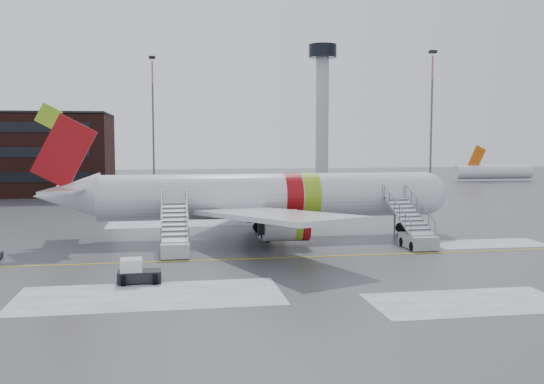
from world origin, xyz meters
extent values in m
plane|color=#494C4F|center=(0.00, 0.00, 0.00)|extent=(260.00, 260.00, 0.00)
cylinder|color=silver|center=(3.31, 8.35, 3.50)|extent=(28.00, 3.80, 3.80)
sphere|color=silver|center=(17.31, 8.35, 3.50)|extent=(3.80, 3.80, 3.80)
cube|color=black|center=(18.36, 8.35, 4.00)|extent=(1.09, 1.60, 0.97)
cone|color=silver|center=(-13.09, 8.35, 3.75)|extent=(5.20, 3.72, 3.72)
cube|color=maroon|center=(-13.19, 8.35, 7.30)|extent=(5.27, 0.30, 6.09)
cube|color=#8BBC1E|center=(-14.29, 8.35, 10.10)|extent=(2.16, 0.26, 2.16)
cube|color=silver|center=(-12.89, 10.95, 4.40)|extent=(3.07, 4.85, 0.18)
cube|color=silver|center=(-12.89, 5.75, 4.40)|extent=(3.07, 4.85, 0.18)
cube|color=silver|center=(2.31, 16.85, 2.90)|extent=(10.72, 15.97, 1.13)
cube|color=silver|center=(2.31, -0.15, 2.90)|extent=(10.72, 15.97, 1.13)
cylinder|color=silver|center=(3.81, 13.55, 1.55)|extent=(3.40, 2.10, 2.10)
cylinder|color=silver|center=(3.81, 3.15, 1.55)|extent=(3.40, 2.10, 2.10)
cylinder|color=#595B60|center=(15.31, 8.35, 0.90)|extent=(0.20, 0.20, 1.80)
cylinder|color=black|center=(15.31, 8.35, 0.45)|extent=(0.90, 0.56, 0.90)
cylinder|color=black|center=(2.81, 10.75, 0.45)|extent=(0.90, 0.56, 0.90)
cylinder|color=black|center=(2.81, 5.95, 0.45)|extent=(0.90, 0.56, 0.90)
cube|color=#A3A6AA|center=(13.75, 1.05, 0.55)|extent=(2.00, 3.20, 1.00)
cube|color=#A3A6AA|center=(13.75, 3.15, 2.23)|extent=(1.90, 5.87, 2.52)
cube|color=#A3A6AA|center=(13.75, 6.45, 3.40)|extent=(1.90, 1.40, 0.15)
cylinder|color=#595B60|center=(13.75, 6.05, 1.70)|extent=(0.16, 0.16, 3.40)
cylinder|color=black|center=(12.85, 0.05, 0.35)|extent=(0.25, 0.70, 0.70)
cylinder|color=black|center=(14.65, 2.05, 0.35)|extent=(0.25, 0.70, 0.70)
cube|color=silver|center=(-4.59, 1.05, 0.55)|extent=(2.00, 3.20, 1.00)
cube|color=silver|center=(-4.59, 3.15, 2.23)|extent=(1.90, 5.87, 2.52)
cube|color=silver|center=(-4.59, 6.45, 3.40)|extent=(1.90, 1.40, 0.15)
cylinder|color=#595B60|center=(-4.59, 6.05, 1.70)|extent=(0.16, 0.16, 3.40)
cylinder|color=black|center=(-5.49, 0.05, 0.35)|extent=(0.25, 0.70, 0.70)
cylinder|color=black|center=(-3.69, 2.05, 0.35)|extent=(0.25, 0.70, 0.70)
cube|color=black|center=(-6.69, -6.88, 0.40)|extent=(2.52, 1.40, 0.62)
cube|color=silver|center=(-7.13, -6.90, 1.02)|extent=(1.28, 1.28, 0.80)
cube|color=black|center=(-7.13, -6.90, 1.33)|extent=(1.10, 1.18, 0.13)
cylinder|color=black|center=(-7.55, -7.53, 0.31)|extent=(0.28, 0.63, 0.62)
cylinder|color=black|center=(-5.79, -7.47, 0.31)|extent=(0.28, 0.63, 0.62)
cylinder|color=black|center=(-7.59, -6.29, 0.31)|extent=(0.28, 0.63, 0.62)
cylinder|color=black|center=(-5.82, -6.24, 0.31)|extent=(0.28, 0.63, 0.62)
cylinder|color=black|center=(-16.56, 2.52, 0.14)|extent=(0.20, 0.30, 0.28)
cylinder|color=#B2B5BA|center=(30.00, 95.00, 14.00)|extent=(3.00, 3.00, 28.00)
cylinder|color=black|center=(30.00, 95.00, 28.50)|extent=(6.40, 6.40, 3.00)
cylinder|color=#595B60|center=(42.00, 62.00, 9.60)|extent=(0.36, 0.36, 19.20)
cylinder|color=#CC7272|center=(42.00, 62.00, 21.12)|extent=(0.32, 0.32, 4.32)
cube|color=black|center=(42.00, 62.00, 24.00)|extent=(1.20, 1.20, 0.50)
cylinder|color=#595B60|center=(-8.00, 78.00, 9.60)|extent=(0.36, 0.36, 19.20)
cylinder|color=#CC7272|center=(-8.00, 78.00, 21.12)|extent=(0.32, 0.32, 4.32)
cube|color=black|center=(-8.00, 78.00, 24.00)|extent=(1.20, 1.20, 0.50)
camera|label=1|loc=(-4.84, -42.07, 8.24)|focal=40.00mm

